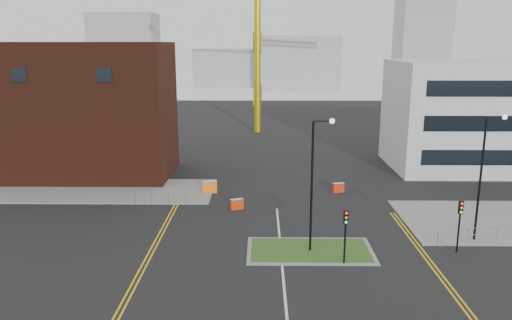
{
  "coord_description": "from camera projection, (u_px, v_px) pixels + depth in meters",
  "views": [
    {
      "loc": [
        -1.34,
        -23.83,
        13.9
      ],
      "look_at": [
        -1.77,
        14.02,
        5.0
      ],
      "focal_mm": 35.0,
      "sensor_mm": 36.0,
      "label": 1
    }
  ],
  "objects": [
    {
      "name": "office_block",
      "position": [
        505.0,
        115.0,
        55.83
      ],
      "size": [
        25.0,
        12.2,
        12.0
      ],
      "color": "#BBBDC0",
      "rests_on": "ground"
    },
    {
      "name": "yellow_left_a",
      "position": [
        156.0,
        239.0,
        36.2
      ],
      "size": [
        0.12,
        24.0,
        0.01
      ],
      "primitive_type": "cube",
      "color": "gold",
      "rests_on": "ground"
    },
    {
      "name": "grass_island",
      "position": [
        310.0,
        250.0,
        34.12
      ],
      "size": [
        8.0,
        4.0,
        0.12
      ],
      "primitive_type": "cube",
      "color": "#2A4E1A",
      "rests_on": "ground"
    },
    {
      "name": "skyline_a",
      "position": [
        125.0,
        53.0,
        141.09
      ],
      "size": [
        18.0,
        12.0,
        22.0
      ],
      "primitive_type": "cube",
      "color": "gray",
      "rests_on": "ground"
    },
    {
      "name": "yellow_right_b",
      "position": [
        434.0,
        264.0,
        32.1
      ],
      "size": [
        0.12,
        20.0,
        0.01
      ],
      "primitive_type": "cube",
      "color": "gold",
      "rests_on": "ground"
    },
    {
      "name": "railing_left",
      "position": [
        152.0,
        196.0,
        43.83
      ],
      "size": [
        6.05,
        0.05,
        1.1
      ],
      "color": "gray",
      "rests_on": "ground"
    },
    {
      "name": "barrier_right",
      "position": [
        338.0,
        187.0,
        47.47
      ],
      "size": [
        1.14,
        0.63,
        0.91
      ],
      "color": "red",
      "rests_on": "ground"
    },
    {
      "name": "streetlamp_island",
      "position": [
        315.0,
        175.0,
        32.89
      ],
      "size": [
        1.46,
        0.36,
        9.18
      ],
      "color": "black",
      "rests_on": "ground"
    },
    {
      "name": "streetlamp_right_near",
      "position": [
        485.0,
        168.0,
        34.7
      ],
      "size": [
        1.46,
        0.36,
        9.18
      ],
      "color": "black",
      "rests_on": "ground"
    },
    {
      "name": "barrier_mid",
      "position": [
        237.0,
        204.0,
        42.58
      ],
      "size": [
        1.17,
        0.74,
        0.93
      ],
      "color": "red",
      "rests_on": "ground"
    },
    {
      "name": "centre_line",
      "position": [
        285.0,
        294.0,
        28.31
      ],
      "size": [
        0.15,
        30.0,
        0.01
      ],
      "primitive_type": "cube",
      "color": "silver",
      "rests_on": "ground"
    },
    {
      "name": "yellow_right_a",
      "position": [
        429.0,
        264.0,
        32.1
      ],
      "size": [
        0.12,
        20.0,
        0.01
      ],
      "primitive_type": "cube",
      "color": "gold",
      "rests_on": "ground"
    },
    {
      "name": "traffic_light_right",
      "position": [
        460.0,
        216.0,
        33.41
      ],
      "size": [
        0.28,
        0.33,
        3.65
      ],
      "color": "black",
      "rests_on": "ground"
    },
    {
      "name": "island_kerb",
      "position": [
        310.0,
        251.0,
        34.12
      ],
      "size": [
        8.6,
        4.6,
        0.08
      ],
      "primitive_type": "cube",
      "color": "slate",
      "rests_on": "ground"
    },
    {
      "name": "brick_building",
      "position": [
        56.0,
        112.0,
        52.3
      ],
      "size": [
        24.2,
        10.07,
        14.24
      ],
      "color": "#411910",
      "rests_on": "ground"
    },
    {
      "name": "traffic_light_island",
      "position": [
        346.0,
        227.0,
        31.55
      ],
      "size": [
        0.28,
        0.33,
        3.65
      ],
      "color": "black",
      "rests_on": "ground"
    },
    {
      "name": "skyline_c",
      "position": [
        422.0,
        43.0,
        144.34
      ],
      "size": [
        14.0,
        12.0,
        28.0
      ],
      "primitive_type": "cube",
      "color": "gray",
      "rests_on": "ground"
    },
    {
      "name": "skyline_d",
      "position": [
        241.0,
        68.0,
        161.35
      ],
      "size": [
        30.0,
        12.0,
        12.0
      ],
      "primitive_type": "cube",
      "color": "gray",
      "rests_on": "ground"
    },
    {
      "name": "barrier_left",
      "position": [
        210.0,
        186.0,
        47.27
      ],
      "size": [
        1.44,
        0.69,
        1.16
      ],
      "color": "orange",
      "rests_on": "ground"
    },
    {
      "name": "ground",
      "position": [
        286.0,
        313.0,
        26.36
      ],
      "size": [
        200.0,
        200.0,
        0.0
      ],
      "primitive_type": "plane",
      "color": "black",
      "rests_on": "ground"
    },
    {
      "name": "skyline_b",
      "position": [
        299.0,
        63.0,
        150.97
      ],
      "size": [
        24.0,
        12.0,
        16.0
      ],
      "primitive_type": "cube",
      "color": "gray",
      "rests_on": "ground"
    },
    {
      "name": "yellow_left_b",
      "position": [
        160.0,
        239.0,
        36.19
      ],
      "size": [
        0.12,
        24.0,
        0.01
      ],
      "primitive_type": "cube",
      "color": "gold",
      "rests_on": "ground"
    },
    {
      "name": "pavement_left",
      "position": [
        68.0,
        190.0,
        47.98
      ],
      "size": [
        28.0,
        8.0,
        0.12
      ],
      "primitive_type": "cube",
      "color": "slate",
      "rests_on": "ground"
    }
  ]
}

